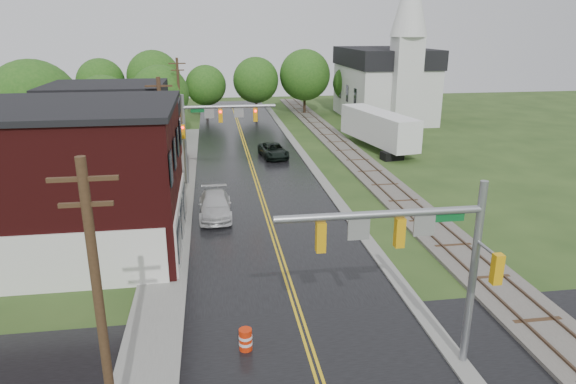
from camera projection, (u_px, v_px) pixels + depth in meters
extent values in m
cube|color=black|center=(253.00, 172.00, 45.06)|extent=(10.00, 90.00, 0.02)
cube|color=black|center=(318.00, 376.00, 18.72)|extent=(60.00, 9.00, 0.02)
cube|color=gray|center=(304.00, 156.00, 50.53)|extent=(0.80, 70.00, 0.12)
cube|color=gray|center=(179.00, 192.00, 39.49)|extent=(2.40, 50.00, 0.12)
cube|color=#430E0E|center=(46.00, 184.00, 27.96)|extent=(14.00, 10.00, 8.00)
cube|color=silver|center=(181.00, 220.00, 29.72)|extent=(0.10, 9.50, 3.00)
cube|color=black|center=(35.00, 107.00, 26.68)|extent=(14.30, 10.30, 0.30)
cube|color=tan|center=(112.00, 151.00, 38.76)|extent=(8.00, 7.00, 6.40)
cube|color=#3F0F0C|center=(141.00, 139.00, 47.68)|extent=(7.00, 6.00, 4.40)
cube|color=silver|center=(383.00, 93.00, 70.33)|extent=(10.00, 16.00, 7.00)
cube|color=black|center=(385.00, 57.00, 68.89)|extent=(10.40, 16.40, 2.40)
cube|color=silver|center=(405.00, 84.00, 62.19)|extent=(3.20, 3.20, 11.00)
cube|color=#59544C|center=(349.00, 153.00, 51.15)|extent=(3.20, 80.00, 0.20)
cube|color=#4C3828|center=(342.00, 152.00, 51.01)|extent=(0.10, 80.00, 0.12)
cube|color=#4C3828|center=(356.00, 152.00, 51.21)|extent=(0.10, 80.00, 0.12)
cylinder|color=gray|center=(473.00, 277.00, 18.40)|extent=(0.28, 0.28, 7.20)
cylinder|color=gray|center=(380.00, 214.00, 17.09)|extent=(7.20, 0.26, 0.26)
cube|color=orange|center=(400.00, 232.00, 17.41)|extent=(0.32, 0.30, 1.05)
cube|color=orange|center=(321.00, 237.00, 17.02)|extent=(0.32, 0.30, 1.05)
cube|color=gray|center=(424.00, 226.00, 17.47)|extent=(0.75, 0.06, 0.75)
cube|color=gray|center=(359.00, 229.00, 17.15)|extent=(0.75, 0.06, 0.75)
cube|color=#0C5926|center=(445.00, 218.00, 17.50)|extent=(1.40, 0.04, 0.30)
cylinder|color=gray|center=(185.00, 141.00, 40.34)|extent=(0.28, 0.28, 7.20)
cylinder|color=gray|center=(229.00, 107.00, 40.05)|extent=(7.20, 0.26, 0.26)
cube|color=orange|center=(220.00, 116.00, 40.17)|extent=(0.32, 0.30, 1.05)
cube|color=orange|center=(255.00, 115.00, 40.55)|extent=(0.32, 0.30, 1.05)
cube|color=gray|center=(209.00, 113.00, 39.98)|extent=(0.75, 0.06, 0.75)
cube|color=gray|center=(239.00, 113.00, 40.31)|extent=(0.75, 0.06, 0.75)
cube|color=#0C5926|center=(200.00, 110.00, 39.80)|extent=(1.40, 0.04, 0.30)
sphere|color=#FF0C0C|center=(220.00, 112.00, 39.89)|extent=(0.20, 0.20, 0.20)
cylinder|color=#382616|center=(100.00, 311.00, 14.49)|extent=(0.28, 0.28, 9.00)
cube|color=#382616|center=(83.00, 179.00, 13.29)|extent=(1.80, 0.12, 0.12)
cube|color=#382616|center=(86.00, 204.00, 13.51)|extent=(1.40, 0.12, 0.12)
cylinder|color=#382616|center=(163.00, 144.00, 35.19)|extent=(0.28, 0.28, 9.00)
cube|color=#382616|center=(159.00, 86.00, 33.99)|extent=(1.80, 0.12, 0.12)
cube|color=#382616|center=(159.00, 97.00, 34.21)|extent=(1.40, 0.12, 0.12)
cylinder|color=#382616|center=(179.00, 100.00, 55.89)|extent=(0.28, 0.28, 9.00)
cube|color=#382616|center=(177.00, 63.00, 54.69)|extent=(1.80, 0.12, 0.12)
cube|color=#382616|center=(177.00, 70.00, 54.91)|extent=(1.40, 0.12, 0.12)
cylinder|color=black|center=(41.00, 155.00, 43.88)|extent=(0.36, 0.36, 3.42)
sphere|color=#1E4F16|center=(34.00, 106.00, 42.59)|extent=(7.60, 7.60, 7.60)
sphere|color=#1E4F16|center=(41.00, 114.00, 42.51)|extent=(5.32, 5.32, 5.32)
cylinder|color=black|center=(107.00, 138.00, 52.08)|extent=(0.36, 0.36, 2.70)
sphere|color=#1E4F16|center=(104.00, 106.00, 51.07)|extent=(6.00, 6.00, 6.00)
sphere|color=#1E4F16|center=(110.00, 111.00, 50.94)|extent=(4.20, 4.20, 4.20)
cylinder|color=black|center=(162.00, 125.00, 58.41)|extent=(0.36, 0.36, 2.88)
sphere|color=#1E4F16|center=(160.00, 94.00, 57.32)|extent=(6.40, 6.40, 6.40)
sphere|color=#1E4F16|center=(166.00, 99.00, 57.20)|extent=(4.48, 4.48, 4.48)
imported|color=black|center=(273.00, 151.00, 49.75)|extent=(2.85, 5.12, 1.35)
imported|color=silver|center=(215.00, 205.00, 34.31)|extent=(2.15, 5.22, 1.51)
cube|color=black|center=(392.00, 156.00, 48.96)|extent=(2.18, 1.54, 0.80)
cylinder|color=gray|center=(368.00, 139.00, 56.19)|extent=(0.16, 0.16, 0.80)
cube|color=white|center=(378.00, 127.00, 52.70)|extent=(4.83, 12.57, 3.07)
cylinder|color=red|center=(246.00, 340.00, 20.11)|extent=(0.54, 0.54, 0.92)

